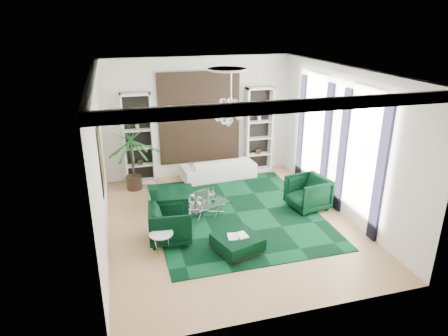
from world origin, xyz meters
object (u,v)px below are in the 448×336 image
object	(u,v)px
sofa	(218,168)
palm	(132,150)
coffee_table	(201,207)
armchair_left	(170,223)
ottoman_front	(237,243)
side_table	(162,244)
armchair_right	(308,193)
ottoman_side	(176,198)

from	to	relation	value
sofa	palm	distance (m)	2.83
coffee_table	armchair_left	bearing A→B (deg)	-131.16
coffee_table	ottoman_front	bearing A→B (deg)	-79.12
sofa	ottoman_front	xyz separation A→B (m)	(-0.70, -4.25, -0.16)
armchair_left	ottoman_front	size ratio (longest dim) A/B	1.05
sofa	coffee_table	size ratio (longest dim) A/B	2.07
ottoman_front	sofa	bearing A→B (deg)	80.71
ottoman_front	side_table	world-z (taller)	side_table
ottoman_front	side_table	xyz separation A→B (m)	(-1.63, 0.33, 0.07)
side_table	palm	size ratio (longest dim) A/B	0.21
armchair_right	ottoman_side	bearing A→B (deg)	-117.40
armchair_left	ottoman_side	distance (m)	1.87
ottoman_front	palm	world-z (taller)	palm
palm	ottoman_front	bearing A→B (deg)	-64.22
ottoman_side	side_table	bearing A→B (deg)	-106.27
coffee_table	side_table	distance (m)	2.06
palm	armchair_left	bearing A→B (deg)	-79.16
armchair_right	coffee_table	bearing A→B (deg)	-107.90
armchair_right	ottoman_front	size ratio (longest dim) A/B	1.07
armchair_left	ottoman_side	size ratio (longest dim) A/B	1.01
side_table	palm	xyz separation A→B (m)	(-0.35, 3.77, 1.00)
armchair_left	side_table	xyz separation A→B (m)	(-0.28, -0.52, -0.19)
armchair_left	coffee_table	distance (m)	1.50
armchair_right	side_table	distance (m)	4.27
coffee_table	palm	xyz separation A→B (m)	(-1.60, 2.13, 1.06)
sofa	side_table	xyz separation A→B (m)	(-2.33, -3.92, -0.09)
sofa	ottoman_front	size ratio (longest dim) A/B	2.56
sofa	side_table	distance (m)	4.56
armchair_right	palm	world-z (taller)	palm
sofa	ottoman_front	bearing A→B (deg)	76.12
coffee_table	palm	world-z (taller)	palm
ottoman_side	palm	distance (m)	2.05
armchair_left	coffee_table	xyz separation A→B (m)	(0.98, 1.12, -0.24)
armchair_left	palm	distance (m)	3.40
palm	coffee_table	bearing A→B (deg)	-53.07
side_table	armchair_left	bearing A→B (deg)	62.16
ottoman_front	ottoman_side	bearing A→B (deg)	109.68
palm	side_table	bearing A→B (deg)	-84.76
coffee_table	side_table	xyz separation A→B (m)	(-1.25, -1.64, 0.06)
palm	armchair_right	bearing A→B (deg)	-30.08
ottoman_front	armchair_right	bearing A→B (deg)	31.66
armchair_right	ottoman_side	xyz separation A→B (m)	(-3.42, 1.14, -0.23)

